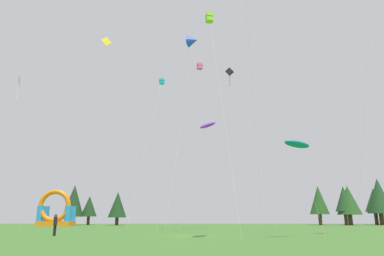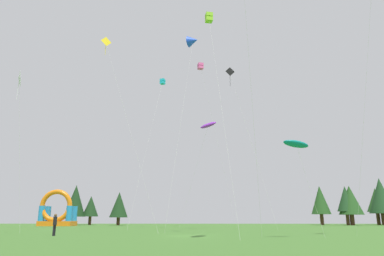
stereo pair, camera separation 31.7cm
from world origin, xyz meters
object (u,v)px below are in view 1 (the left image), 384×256
kite_yellow_diamond (106,45)px  kite_white_diamond (18,79)px  kite_blue_delta (193,41)px  kite_cyan_box (162,82)px  kite_lime_box (210,18)px  kite_purple_parafoil (208,125)px  kite_pink_box (200,67)px  kite_black_diamond (230,74)px  kite_teal_parafoil (297,144)px  inflatable_blue_arch (55,213)px  person_left_edge (55,223)px

kite_yellow_diamond → kite_white_diamond: size_ratio=1.35×
kite_blue_delta → kite_cyan_box: bearing=116.2°
kite_lime_box → kite_white_diamond: bearing=-177.6°
kite_lime_box → kite_purple_parafoil: size_ratio=1.56×
kite_white_diamond → kite_pink_box: kite_pink_box is taller
kite_lime_box → kite_black_diamond: bearing=76.7°
kite_cyan_box → kite_teal_parafoil: bearing=-64.1°
kite_teal_parafoil → inflatable_blue_arch: size_ratio=1.17×
kite_purple_parafoil → inflatable_blue_arch: 35.36m
kite_lime_box → kite_teal_parafoil: (6.63, -6.15, -15.16)m
kite_teal_parafoil → person_left_edge: bearing=169.8°
kite_pink_box → kite_purple_parafoil: bearing=-83.8°
kite_purple_parafoil → person_left_edge: 25.27m
kite_lime_box → kite_yellow_diamond: kite_lime_box is taller
kite_white_diamond → kite_purple_parafoil: kite_white_diamond is taller
kite_black_diamond → kite_teal_parafoil: kite_black_diamond is taller
kite_purple_parafoil → person_left_edge: (-13.88, -16.60, -13.04)m
kite_white_diamond → person_left_edge: (5.79, -1.64, -14.07)m
kite_yellow_diamond → kite_purple_parafoil: 17.80m
kite_teal_parafoil → kite_purple_parafoil: bearing=107.8°
kite_black_diamond → kite_white_diamond: 28.73m
kite_yellow_diamond → kite_pink_box: size_ratio=0.78×
person_left_edge → kite_lime_box: bearing=119.3°
inflatable_blue_arch → kite_white_diamond: bearing=-76.5°
kite_teal_parafoil → inflatable_blue_arch: (-34.22, 38.76, -4.95)m
kite_yellow_diamond → inflatable_blue_arch: bearing=117.9°
kite_blue_delta → kite_teal_parafoil: (8.60, -17.85, -18.72)m
kite_blue_delta → inflatable_blue_arch: bearing=140.8°
kite_teal_parafoil → inflatable_blue_arch: 51.95m
kite_lime_box → kite_blue_delta: bearing=99.6°
kite_yellow_diamond → kite_white_diamond: 10.17m
kite_yellow_diamond → kite_pink_box: 24.10m
kite_blue_delta → person_left_edge: kite_blue_delta is taller
kite_black_diamond → person_left_edge: (-17.26, -17.28, -21.06)m
kite_black_diamond → kite_cyan_box: (-10.93, 7.98, 1.98)m
kite_lime_box → inflatable_blue_arch: 47.22m
kite_black_diamond → kite_lime_box: size_ratio=1.00×
kite_blue_delta → kite_white_diamond: (-17.57, -12.53, -10.80)m
person_left_edge → kite_white_diamond: bearing=-86.8°
kite_blue_delta → kite_yellow_diamond: size_ratio=1.25×
kite_teal_parafoil → kite_pink_box: kite_pink_box is taller
kite_white_diamond → kite_purple_parafoil: 24.74m
kite_purple_parafoil → kite_cyan_box: bearing=131.1°
kite_black_diamond → kite_blue_delta: size_ratio=0.86×
kite_black_diamond → inflatable_blue_arch: size_ratio=3.48×
kite_black_diamond → kite_cyan_box: 13.68m
kite_cyan_box → kite_pink_box: size_ratio=0.89×
kite_lime_box → kite_cyan_box: (-7.42, 22.78, 1.73)m
kite_teal_parafoil → kite_purple_parafoil: (-6.50, 20.28, 6.89)m
kite_pink_box → inflatable_blue_arch: 37.69m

